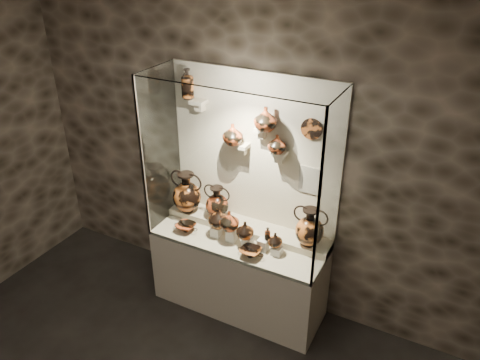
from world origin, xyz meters
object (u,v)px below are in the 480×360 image
at_px(jug_e, 275,240).
at_px(kylix_left, 186,227).
at_px(amphora_mid, 217,202).
at_px(lekythos_small, 268,233).
at_px(jug_a, 218,218).
at_px(jug_b, 229,221).
at_px(amphora_right, 310,227).
at_px(ovoid_vase_a, 233,134).
at_px(kylix_right, 251,252).
at_px(amphora_left, 187,192).
at_px(lekythos_tall, 187,82).
at_px(ovoid_vase_b, 266,119).
at_px(jug_c, 245,230).
at_px(ovoid_vase_c, 277,144).

xyz_separation_m(jug_e, kylix_left, (-0.92, -0.08, -0.10)).
xyz_separation_m(amphora_mid, lekythos_small, (0.64, -0.19, -0.05)).
relative_size(jug_a, jug_b, 1.01).
height_order(amphora_right, jug_b, amphora_right).
relative_size(jug_a, lekythos_small, 1.39).
relative_size(lekythos_small, ovoid_vase_a, 0.73).
distance_m(jug_e, kylix_right, 0.25).
bearing_deg(jug_a, amphora_mid, 132.44).
bearing_deg(amphora_mid, amphora_left, 166.99).
height_order(lekythos_small, lekythos_tall, lekythos_tall).
bearing_deg(ovoid_vase_b, lekythos_tall, -166.68).
bearing_deg(kylix_left, lekythos_tall, 116.54).
xyz_separation_m(jug_c, kylix_left, (-0.63, -0.05, -0.13)).
distance_m(lekythos_small, ovoid_vase_c, 0.82).
xyz_separation_m(jug_b, ovoid_vase_b, (0.23, 0.25, 0.97)).
relative_size(amphora_mid, kylix_left, 1.41).
xyz_separation_m(amphora_left, ovoid_vase_c, (0.93, 0.09, 0.69)).
xyz_separation_m(kylix_left, ovoid_vase_c, (0.80, 0.33, 0.92)).
xyz_separation_m(amphora_left, amphora_right, (1.31, 0.02, -0.03)).
bearing_deg(amphora_right, kylix_left, -143.40).
bearing_deg(amphora_left, jug_e, 3.66).
xyz_separation_m(kylix_left, ovoid_vase_b, (0.69, 0.31, 1.15)).
bearing_deg(ovoid_vase_a, amphora_right, 7.24).
bearing_deg(lekythos_tall, lekythos_small, -28.78).
xyz_separation_m(jug_b, kylix_left, (-0.46, -0.05, -0.18)).
height_order(jug_e, lekythos_tall, lekythos_tall).
relative_size(amphora_left, ovoid_vase_a, 2.19).
relative_size(jug_c, ovoid_vase_c, 1.02).
xyz_separation_m(lekythos_small, ovoid_vase_c, (-0.05, 0.24, 0.78)).
relative_size(jug_a, ovoid_vase_c, 1.18).
bearing_deg(amphora_mid, ovoid_vase_b, -14.79).
bearing_deg(jug_c, lekythos_tall, -176.88).
bearing_deg(jug_b, jug_a, -170.74).
height_order(ovoid_vase_a, ovoid_vase_b, ovoid_vase_b).
height_order(jug_c, lekythos_small, lekythos_small).
xyz_separation_m(amphora_right, ovoid_vase_b, (-0.49, 0.05, 0.93)).
bearing_deg(ovoid_vase_c, amphora_right, 2.04).
bearing_deg(jug_c, kylix_left, -150.71).
distance_m(jug_b, kylix_right, 0.36).
bearing_deg(jug_a, amphora_left, 171.23).
distance_m(lekythos_tall, ovoid_vase_a, 0.64).
height_order(jug_a, jug_e, jug_a).
height_order(jug_c, ovoid_vase_a, ovoid_vase_a).
bearing_deg(kylix_right, amphora_left, 139.38).
bearing_deg(lekythos_small, amphora_left, 178.37).
relative_size(amphora_right, kylix_left, 1.55).
xyz_separation_m(amphora_mid, kylix_right, (0.54, -0.34, -0.19)).
xyz_separation_m(jug_c, lekythos_tall, (-0.75, 0.29, 1.22)).
bearing_deg(jug_a, ovoid_vase_b, 40.94).
distance_m(jug_a, lekythos_small, 0.52).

